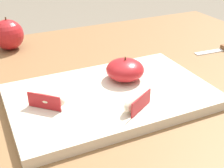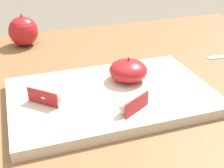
{
  "view_description": "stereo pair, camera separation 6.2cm",
  "coord_description": "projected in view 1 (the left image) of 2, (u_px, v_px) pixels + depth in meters",
  "views": [
    {
      "loc": [
        -0.18,
        -0.5,
        1.1
      ],
      "look_at": [
        0.05,
        -0.0,
        0.8
      ],
      "focal_mm": 49.15,
      "sensor_mm": 36.0,
      "label": 1
    },
    {
      "loc": [
        -0.12,
        -0.52,
        1.1
      ],
      "look_at": [
        0.05,
        -0.0,
        0.8
      ],
      "focal_mm": 49.15,
      "sensor_mm": 36.0,
      "label": 2
    }
  ],
  "objects": [
    {
      "name": "dining_table",
      "position": [
        90.0,
        142.0,
        0.67
      ],
      "size": [
        1.35,
        1.0,
        0.76
      ],
      "color": "brown",
      "rests_on": "ground_plane"
    },
    {
      "name": "apple_wedge_right",
      "position": [
        136.0,
        101.0,
        0.57
      ],
      "size": [
        0.07,
        0.06,
        0.03
      ],
      "color": "#F4EACC",
      "rests_on": "cutting_board"
    },
    {
      "name": "apple_half_skin_up",
      "position": [
        125.0,
        70.0,
        0.67
      ],
      "size": [
        0.08,
        0.08,
        0.05
      ],
      "color": "#B21E23",
      "rests_on": "cutting_board"
    },
    {
      "name": "whole_apple_crimson",
      "position": [
        8.0,
        35.0,
        0.88
      ],
      "size": [
        0.09,
        0.09,
        0.1
      ],
      "color": "#B21E23",
      "rests_on": "dining_table"
    },
    {
      "name": "apple_wedge_left",
      "position": [
        47.0,
        99.0,
        0.58
      ],
      "size": [
        0.07,
        0.07,
        0.03
      ],
      "color": "#F4EACC",
      "rests_on": "cutting_board"
    },
    {
      "name": "cutting_board",
      "position": [
        112.0,
        97.0,
        0.64
      ],
      "size": [
        0.42,
        0.26,
        0.02
      ],
      "color": "beige",
      "rests_on": "dining_table"
    }
  ]
}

